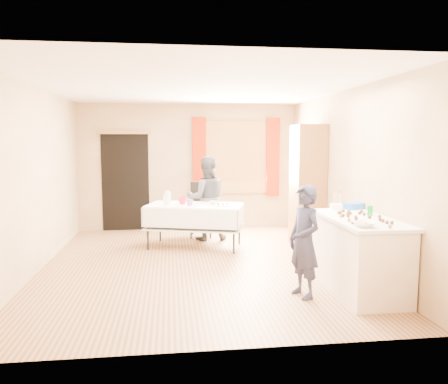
{
  "coord_description": "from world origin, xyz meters",
  "views": [
    {
      "loc": [
        -0.39,
        -6.38,
        1.83
      ],
      "look_at": [
        0.4,
        0.0,
        1.08
      ],
      "focal_mm": 35.0,
      "sensor_mm": 36.0,
      "label": 1
    }
  ],
  "objects": [
    {
      "name": "floor",
      "position": [
        0.0,
        0.0,
        -0.01
      ],
      "size": [
        4.5,
        5.5,
        0.02
      ],
      "primitive_type": "cube",
      "color": "#9E7047",
      "rests_on": "ground"
    },
    {
      "name": "ceiling",
      "position": [
        0.0,
        0.0,
        2.61
      ],
      "size": [
        4.5,
        5.5,
        0.02
      ],
      "primitive_type": "cube",
      "color": "white",
      "rests_on": "floor"
    },
    {
      "name": "wall_back",
      "position": [
        0.0,
        2.76,
        1.3
      ],
      "size": [
        4.5,
        0.02,
        2.6
      ],
      "primitive_type": "cube",
      "color": "tan",
      "rests_on": "floor"
    },
    {
      "name": "wall_front",
      "position": [
        0.0,
        -2.76,
        1.3
      ],
      "size": [
        4.5,
        0.02,
        2.6
      ],
      "primitive_type": "cube",
      "color": "tan",
      "rests_on": "floor"
    },
    {
      "name": "wall_left",
      "position": [
        -2.26,
        0.0,
        1.3
      ],
      "size": [
        0.02,
        5.5,
        2.6
      ],
      "primitive_type": "cube",
      "color": "tan",
      "rests_on": "floor"
    },
    {
      "name": "wall_right",
      "position": [
        2.26,
        0.0,
        1.3
      ],
      "size": [
        0.02,
        5.5,
        2.6
      ],
      "primitive_type": "cube",
      "color": "tan",
      "rests_on": "floor"
    },
    {
      "name": "window_frame",
      "position": [
        1.0,
        2.72,
        1.5
      ],
      "size": [
        1.32,
        0.06,
        1.52
      ],
      "primitive_type": "cube",
      "color": "olive",
      "rests_on": "wall_back"
    },
    {
      "name": "window_pane",
      "position": [
        1.0,
        2.71,
        1.5
      ],
      "size": [
        1.2,
        0.02,
        1.4
      ],
      "primitive_type": "cube",
      "color": "white",
      "rests_on": "wall_back"
    },
    {
      "name": "curtain_left",
      "position": [
        0.22,
        2.67,
        1.5
      ],
      "size": [
        0.28,
        0.06,
        1.65
      ],
      "primitive_type": "cube",
      "color": "#981F05",
      "rests_on": "wall_back"
    },
    {
      "name": "curtain_right",
      "position": [
        1.78,
        2.67,
        1.5
      ],
      "size": [
        0.28,
        0.06,
        1.65
      ],
      "primitive_type": "cube",
      "color": "#981F05",
      "rests_on": "wall_back"
    },
    {
      "name": "doorway",
      "position": [
        -1.3,
        2.73,
        1.0
      ],
      "size": [
        0.95,
        0.04,
        2.0
      ],
      "primitive_type": "cube",
      "color": "black",
      "rests_on": "floor"
    },
    {
      "name": "door_lintel",
      "position": [
        -1.3,
        2.7,
        2.02
      ],
      "size": [
        1.05,
        0.06,
        0.08
      ],
      "primitive_type": "cube",
      "color": "olive",
      "rests_on": "wall_back"
    },
    {
      "name": "cabinet",
      "position": [
        1.99,
        0.94,
        1.06
      ],
      "size": [
        0.5,
        0.6,
        2.12
      ],
      "primitive_type": "cube",
      "color": "brown",
      "rests_on": "floor"
    },
    {
      "name": "counter",
      "position": [
        1.89,
        -1.41,
        0.45
      ],
      "size": [
        0.74,
        1.55,
        0.91
      ],
      "color": "beige",
      "rests_on": "floor"
    },
    {
      "name": "party_table",
      "position": [
        0.02,
        1.07,
        0.44
      ],
      "size": [
        1.8,
        1.27,
        0.75
      ],
      "rotation": [
        0.0,
        0.0,
        -0.29
      ],
      "color": "black",
      "rests_on": "floor"
    },
    {
      "name": "chair",
      "position": [
        0.2,
        1.94,
        0.31
      ],
      "size": [
        0.48,
        0.48,
        1.04
      ],
      "rotation": [
        0.0,
        0.0,
        -0.13
      ],
      "color": "black",
      "rests_on": "floor"
    },
    {
      "name": "girl",
      "position": [
        1.16,
        -1.53,
        0.66
      ],
      "size": [
        0.68,
        0.61,
        1.33
      ],
      "primitive_type": "imported",
      "rotation": [
        0.0,
        0.0,
        -1.25
      ],
      "color": "#1D1E39",
      "rests_on": "floor"
    },
    {
      "name": "woman",
      "position": [
        0.28,
        1.64,
        0.78
      ],
      "size": [
        0.77,
        0.6,
        1.55
      ],
      "primitive_type": "imported",
      "rotation": [
        0.0,
        0.0,
        3.15
      ],
      "color": "black",
      "rests_on": "floor"
    },
    {
      "name": "soda_can",
      "position": [
        2.08,
        -1.28,
        0.97
      ],
      "size": [
        0.08,
        0.08,
        0.12
      ],
      "primitive_type": "cylinder",
      "rotation": [
        0.0,
        0.0,
        0.31
      ],
      "color": "#11941F",
      "rests_on": "counter"
    },
    {
      "name": "mixing_bowl",
      "position": [
        1.68,
        -1.96,
        0.94
      ],
      "size": [
        0.29,
        0.29,
        0.06
      ],
      "primitive_type": "imported",
      "rotation": [
        0.0,
        0.0,
        0.15
      ],
      "color": "white",
      "rests_on": "counter"
    },
    {
      "name": "foam_block",
      "position": [
        1.84,
        -0.78,
        0.95
      ],
      "size": [
        0.17,
        0.13,
        0.08
      ],
      "primitive_type": "cube",
      "rotation": [
        0.0,
        0.0,
        -0.18
      ],
      "color": "white",
      "rests_on": "counter"
    },
    {
      "name": "blue_basket",
      "position": [
        2.11,
        -0.71,
        0.95
      ],
      "size": [
        0.35,
        0.3,
        0.08
      ],
      "primitive_type": "cube",
      "rotation": [
        0.0,
        0.0,
        0.41
      ],
      "color": "blue",
      "rests_on": "counter"
    },
    {
      "name": "pitcher",
      "position": [
        -0.44,
        1.08,
        0.86
      ],
      "size": [
        0.14,
        0.14,
        0.22
      ],
      "primitive_type": "cylinder",
      "rotation": [
        0.0,
        0.0,
        -0.29
      ],
      "color": "silver",
      "rests_on": "party_table"
    },
    {
      "name": "cup_red",
      "position": [
        -0.18,
        1.16,
        0.81
      ],
      "size": [
        0.23,
        0.23,
        0.11
      ],
      "primitive_type": "imported",
      "rotation": [
        0.0,
        0.0,
        -0.33
      ],
      "color": "red",
      "rests_on": "party_table"
    },
    {
      "name": "cup_rainbow",
      "position": [
        -0.06,
        0.93,
        0.8
      ],
      "size": [
        0.14,
        0.14,
        0.11
      ],
      "primitive_type": "imported",
      "rotation": [
        0.0,
        0.0,
        -0.09
      ],
      "color": "red",
      "rests_on": "party_table"
    },
    {
      "name": "small_bowl",
      "position": [
        0.36,
        1.06,
        0.78
      ],
      "size": [
        0.31,
        0.31,
        0.05
      ],
      "primitive_type": "imported",
      "rotation": [
        0.0,
        0.0,
        -0.55
      ],
      "color": "white",
      "rests_on": "party_table"
    },
    {
      "name": "pastry_tray",
      "position": [
        0.49,
        0.82,
        0.76
      ],
      "size": [
        0.34,
        0.3,
        0.02
      ],
      "primitive_type": "cube",
      "rotation": [
        0.0,
        0.0,
        -0.47
      ],
      "color": "white",
      "rests_on": "party_table"
    },
    {
      "name": "bottle",
      "position": [
        -0.47,
        1.42,
        0.84
      ],
      "size": [
        0.14,
        0.14,
        0.18
      ],
      "primitive_type": "imported",
      "rotation": [
        0.0,
        0.0,
        -0.39
      ],
      "color": "white",
      "rests_on": "party_table"
    },
    {
      "name": "cake_balls",
      "position": [
        1.85,
        -1.49,
        0.93
      ],
      "size": [
        0.52,
        1.13,
        0.04
      ],
      "color": "#3F2314",
      "rests_on": "counter"
    }
  ]
}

